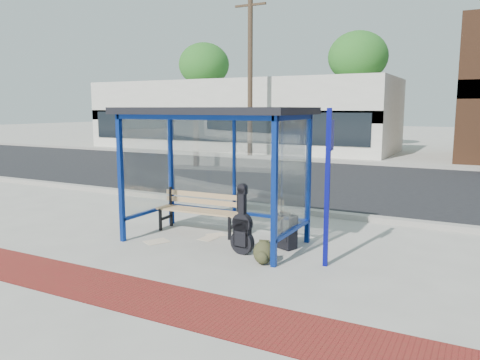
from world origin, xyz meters
The scene contains 19 objects.
ground centered at (0.00, 0.00, 0.00)m, with size 120.00×120.00×0.00m, color #B2ADA0.
brick_paver_strip centered at (0.00, -2.60, 0.01)m, with size 60.00×1.00×0.01m, color maroon.
curb_near centered at (0.00, 2.90, 0.06)m, with size 60.00×0.25×0.12m, color gray.
street_asphalt centered at (0.00, 8.00, 0.00)m, with size 60.00×10.00×0.00m, color black.
curb_far centered at (0.00, 13.10, 0.06)m, with size 60.00×0.25×0.12m, color gray.
far_sidewalk centered at (0.00, 15.00, 0.00)m, with size 60.00×4.00×0.01m, color #B2ADA0.
bus_shelter centered at (0.00, 0.07, 2.07)m, with size 3.30×1.80×2.42m.
storefront_white centered at (-9.00, 17.99, 2.00)m, with size 18.00×6.04×4.00m.
tree_left centered at (-14.00, 22.00, 5.45)m, with size 3.60×3.60×7.03m.
tree_mid centered at (-3.00, 22.00, 5.45)m, with size 3.60×3.60×7.03m.
utility_pole_west centered at (-6.00, 13.40, 4.11)m, with size 1.60×0.24×8.00m.
bench centered at (-0.60, 0.46, 0.46)m, with size 1.75×0.48×0.82m.
guitar_bag centered at (0.78, -0.41, 0.41)m, with size 0.42×0.15×1.12m.
suitcase centered at (1.29, 0.23, 0.30)m, with size 0.43×0.35×0.64m.
backpack centered at (1.30, -0.72, 0.18)m, with size 0.36×0.34×0.38m.
sign_post centered at (2.19, -0.33, 1.36)m, with size 0.12×0.30×2.41m.
newspaper_a centered at (-0.21, 0.11, 0.00)m, with size 0.35×0.28×0.01m, color white.
newspaper_b centered at (-0.93, -0.50, 0.00)m, with size 0.42×0.33×0.01m, color white.
newspaper_c centered at (-0.20, 0.40, 0.00)m, with size 0.35×0.27×0.01m, color white.
Camera 1 is at (4.26, -7.08, 2.40)m, focal length 35.00 mm.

